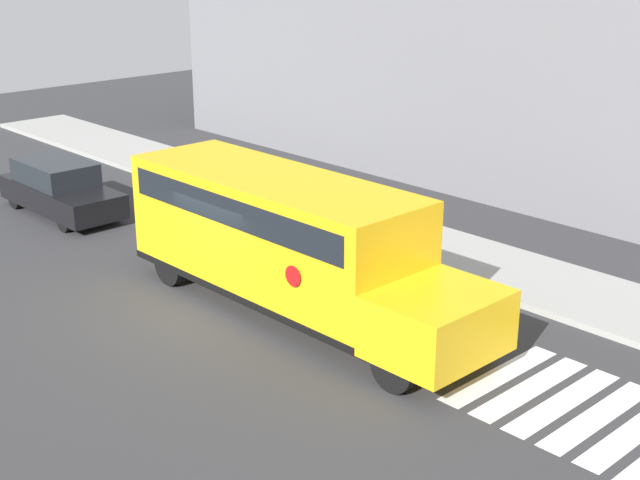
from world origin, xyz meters
The scene contains 6 objects.
ground_plane centered at (0.00, 0.00, 0.00)m, with size 60.00×60.00×0.00m, color #333335.
sidewalk_strip centered at (0.00, 6.50, 0.07)m, with size 44.00×3.00×0.15m.
building_backdrop centered at (0.00, 13.00, 4.21)m, with size 32.00×4.00×8.42m.
crosswalk_stripes centered at (8.55, 2.00, 0.00)m, with size 4.70×3.20×0.01m.
school_bus centered at (1.19, 1.17, 1.72)m, with size 9.53×2.57×3.01m.
parked_car centered at (-8.84, 0.92, 0.78)m, with size 4.70×1.76×1.60m.
Camera 1 is at (15.21, -11.06, 8.15)m, focal length 50.00 mm.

